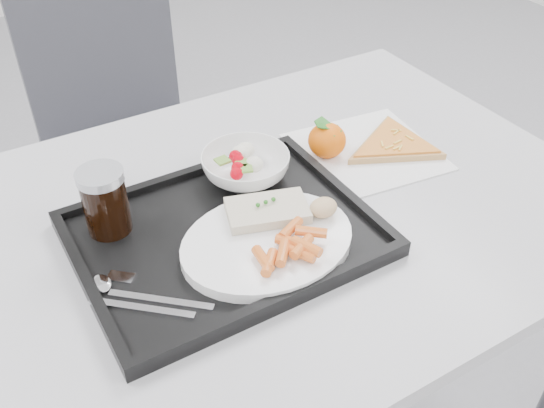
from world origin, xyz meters
name	(u,v)px	position (x,y,z in m)	size (l,w,h in m)	color
table	(251,244)	(0.00, 0.30, 0.68)	(1.20, 0.80, 0.75)	silver
chair	(122,117)	(0.02, 1.07, 0.54)	(0.42, 0.42, 0.93)	#3E3F46
tray	(225,236)	(-0.06, 0.26, 0.76)	(0.45, 0.35, 0.03)	black
dinner_plate	(267,243)	(-0.02, 0.20, 0.77)	(0.27, 0.27, 0.02)	white
fish_fillet	(267,210)	(0.00, 0.25, 0.79)	(0.14, 0.11, 0.02)	beige
bread_roll	(323,207)	(0.08, 0.20, 0.80)	(0.05, 0.04, 0.03)	tan
salad_bowl	(246,166)	(0.03, 0.37, 0.79)	(0.15, 0.15, 0.05)	white
cola_glass	(105,200)	(-0.21, 0.36, 0.82)	(0.07, 0.07, 0.11)	black
cutlery	(132,294)	(-0.24, 0.21, 0.77)	(0.15, 0.15, 0.01)	silver
napkin	(365,152)	(0.28, 0.35, 0.75)	(0.28, 0.27, 0.00)	white
tangerine	(327,140)	(0.21, 0.38, 0.79)	(0.08, 0.08, 0.07)	#FFA626
pizza_slice	(394,144)	(0.33, 0.33, 0.76)	(0.23, 0.23, 0.02)	#DEC072
carrot_pile	(291,247)	(-0.01, 0.16, 0.80)	(0.13, 0.09, 0.02)	orange
salad_contents	(243,159)	(0.03, 0.38, 0.80)	(0.08, 0.09, 0.03)	#BA000D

